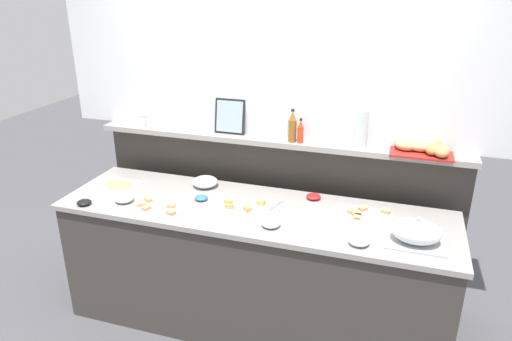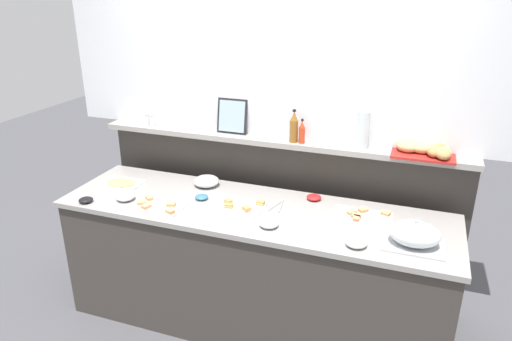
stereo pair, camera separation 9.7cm
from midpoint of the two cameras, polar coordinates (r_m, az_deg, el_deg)
The scene contains 24 objects.
ground_plane at distance 4.08m, azimuth 3.30°, elevation -12.58°, with size 12.00×12.00×0.00m, color #4C4C51.
buffet_counter at distance 3.35m, azimuth 0.46°, elevation -11.61°, with size 2.63×0.75×0.91m.
back_ledge_unit at distance 3.71m, azimuth 3.29°, elevation -4.59°, with size 2.77×0.22×1.25m.
upper_wall_panel at distance 3.36m, azimuth 3.89°, elevation 15.32°, with size 3.37×0.08×1.35m, color white.
sandwich_platter_side at distance 3.19m, azimuth -10.91°, elevation -4.23°, with size 0.33×0.21×0.04m.
sandwich_platter_front at distance 3.16m, azimuth -1.25°, elevation -4.15°, with size 0.36×0.21×0.04m.
sandwich_platter_rear at distance 3.09m, azimuth 13.63°, elevation -5.38°, with size 0.37×0.21×0.04m.
cold_cuts_platter at distance 3.61m, azimuth -15.32°, elevation -1.50°, with size 0.30×0.23×0.02m.
serving_cloche at distance 2.83m, azimuth 19.61°, elevation -7.34°, with size 0.34×0.24×0.17m.
glass_bowl_large at distance 3.46m, azimuth -5.23°, elevation -1.34°, with size 0.19×0.19×0.07m.
glass_bowl_medium at distance 3.34m, azimuth -14.76°, elevation -3.11°, with size 0.13×0.13×0.05m.
glass_bowl_small at distance 2.76m, azimuth 13.06°, elevation -8.52°, with size 0.12×0.12×0.05m.
glass_bowl_extra at distance 2.89m, azimuth 2.54°, elevation -6.45°, with size 0.12×0.12×0.05m.
condiment_bowl_teal at distance 3.39m, azimuth -19.16°, elevation -3.40°, with size 0.10×0.10×0.03m, color black.
condiment_bowl_red at distance 3.26m, azimuth -5.77°, elevation -3.23°, with size 0.09×0.09×0.03m, color teal.
condiment_bowl_dark at distance 3.27m, azimuth 7.88°, elevation -3.25°, with size 0.10×0.10×0.04m, color red.
serving_tongs at distance 3.16m, azimuth 3.62°, elevation -4.24°, with size 0.08×0.19×0.01m.
vinegar_bottle_amber at distance 3.33m, azimuth 5.44°, elevation 5.19°, with size 0.06×0.06×0.24m.
hot_sauce_bottle at distance 3.32m, azimuth 6.42°, elevation 4.58°, with size 0.04×0.04×0.18m.
salt_shaker at distance 3.83m, azimuth -12.35°, elevation 6.00°, with size 0.03×0.03×0.09m.
pepper_shaker at distance 3.80m, azimuth -11.78°, elevation 5.95°, with size 0.03×0.03×0.09m.
bread_basket at distance 3.28m, azimuth 20.58°, elevation 2.37°, with size 0.40×0.28×0.08m.
framed_picture at distance 3.52m, azimuth -2.13°, elevation 6.58°, with size 0.23×0.06×0.26m.
water_carafe at distance 3.26m, azimuth 13.62°, elevation 4.77°, with size 0.09×0.09×0.26m, color silver.
Camera 2 is at (0.97, -2.62, 2.30)m, focal length 33.01 mm.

